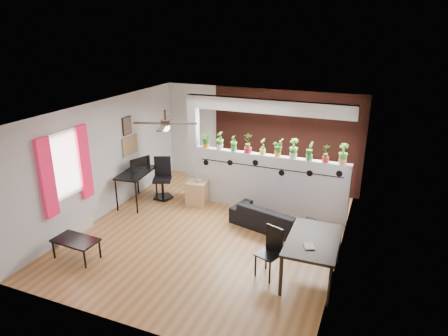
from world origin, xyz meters
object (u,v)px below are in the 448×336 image
at_px(coffee_table, 76,241).
at_px(ceiling_fan, 165,124).
at_px(potted_plant_8, 326,152).
at_px(potted_plant_9, 343,153).
at_px(potted_plant_6, 294,148).
at_px(potted_plant_0, 206,138).
at_px(potted_plant_5, 278,147).
at_px(dining_table, 313,243).
at_px(folding_chair, 271,247).
at_px(potted_plant_1, 220,140).
at_px(potted_plant_2, 234,142).
at_px(cube_shelf, 197,193).
at_px(computer_desk, 136,175).
at_px(cup, 199,180).
at_px(sofa, 271,218).
at_px(potted_plant_4, 263,146).
at_px(office_chair, 163,181).
at_px(potted_plant_3, 248,142).
at_px(potted_plant_7, 310,150).

bearing_deg(coffee_table, ceiling_fan, 54.71).
height_order(potted_plant_8, potted_plant_9, potted_plant_9).
bearing_deg(potted_plant_8, potted_plant_6, 180.00).
bearing_deg(potted_plant_0, potted_plant_6, 0.00).
distance_m(potted_plant_5, dining_table, 2.79).
xyz_separation_m(potted_plant_6, folding_chair, (0.25, -2.48, -1.05)).
bearing_deg(potted_plant_1, coffee_table, -113.71).
height_order(potted_plant_2, cube_shelf, potted_plant_2).
bearing_deg(dining_table, computer_desk, 161.88).
distance_m(potted_plant_0, cup, 1.01).
bearing_deg(coffee_table, potted_plant_9, 38.11).
bearing_deg(computer_desk, potted_plant_1, 25.05).
distance_m(sofa, folding_chair, 1.71).
distance_m(potted_plant_4, potted_plant_6, 0.70).
distance_m(potted_plant_0, office_chair, 1.58).
xyz_separation_m(sofa, office_chair, (-2.96, 0.53, 0.21)).
relative_size(cup, folding_chair, 0.14).
bearing_deg(potted_plant_0, potted_plant_1, 0.00).
relative_size(potted_plant_0, coffee_table, 0.49).
height_order(sofa, cup, cup).
xyz_separation_m(potted_plant_2, potted_plant_3, (0.35, 0.00, 0.05)).
bearing_deg(potted_plant_9, potted_plant_2, -180.00).
height_order(potted_plant_5, potted_plant_9, potted_plant_9).
height_order(potted_plant_3, cup, potted_plant_3).
xyz_separation_m(office_chair, folding_chair, (3.42, -2.15, 0.08)).
xyz_separation_m(potted_plant_3, potted_plant_9, (2.11, 0.00, -0.01)).
xyz_separation_m(potted_plant_5, coffee_table, (-2.88, -3.36, -1.21)).
bearing_deg(potted_plant_2, coffee_table, -118.53).
bearing_deg(ceiling_fan, computer_desk, 146.80).
bearing_deg(coffee_table, potted_plant_2, 61.47).
bearing_deg(potted_plant_4, potted_plant_9, 0.00).
xyz_separation_m(ceiling_fan, office_chair, (-1.04, 1.47, -1.86)).
xyz_separation_m(potted_plant_1, folding_chair, (2.01, -2.48, -1.04)).
bearing_deg(cup, potted_plant_8, 6.76).
xyz_separation_m(potted_plant_6, cup, (-2.17, -0.34, -0.96)).
height_order(potted_plant_3, potted_plant_5, potted_plant_3).
bearing_deg(potted_plant_0, sofa, -24.38).
relative_size(potted_plant_4, computer_desk, 0.32).
bearing_deg(ceiling_fan, folding_chair, -15.90).
xyz_separation_m(potted_plant_2, potted_plant_7, (1.76, -0.00, 0.02)).
distance_m(potted_plant_4, cup, 1.77).
bearing_deg(ceiling_fan, potted_plant_6, 40.24).
bearing_deg(sofa, dining_table, 142.11).
distance_m(computer_desk, folding_chair, 4.17).
xyz_separation_m(potted_plant_2, cube_shelf, (-0.81, -0.34, -1.27)).
xyz_separation_m(potted_plant_5, potted_plant_8, (1.05, -0.00, 0.00)).
bearing_deg(potted_plant_3, potted_plant_8, -0.00).
distance_m(potted_plant_6, dining_table, 2.66).
relative_size(potted_plant_8, cup, 3.25).
xyz_separation_m(potted_plant_0, potted_plant_5, (1.76, 0.00, -0.02)).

